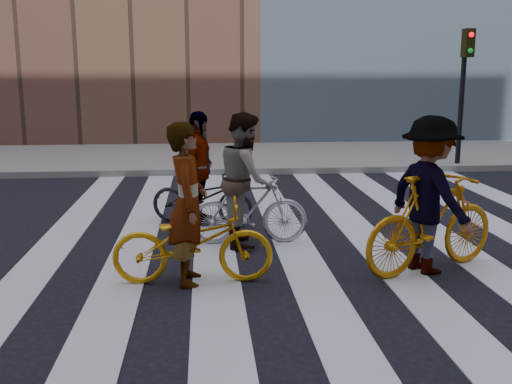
{
  "coord_description": "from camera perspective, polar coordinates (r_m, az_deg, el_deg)",
  "views": [
    {
      "loc": [
        -1.77,
        -8.58,
        2.39
      ],
      "look_at": [
        -0.99,
        0.3,
        0.56
      ],
      "focal_mm": 42.0,
      "sensor_mm": 36.0,
      "label": 1
    }
  ],
  "objects": [
    {
      "name": "ground",
      "position": [
        9.08,
        6.41,
        -3.75
      ],
      "size": [
        100.0,
        100.0,
        0.0
      ],
      "primitive_type": "plane",
      "color": "black",
      "rests_on": "ground"
    },
    {
      "name": "sidewalk_far",
      "position": [
        16.34,
        1.26,
        3.42
      ],
      "size": [
        100.0,
        5.0,
        0.15
      ],
      "primitive_type": "cube",
      "color": "gray",
      "rests_on": "ground"
    },
    {
      "name": "rider_right",
      "position": [
        7.34,
        16.2,
        -0.31
      ],
      "size": [
        1.12,
        1.39,
        1.87
      ],
      "primitive_type": "imported",
      "rotation": [
        0.0,
        0.0,
        1.98
      ],
      "color": "slate",
      "rests_on": "ground"
    },
    {
      "name": "zebra_crosswalk",
      "position": [
        9.08,
        6.41,
        -3.72
      ],
      "size": [
        8.25,
        10.0,
        0.01
      ],
      "color": "silver",
      "rests_on": "ground"
    },
    {
      "name": "bike_silver_mid",
      "position": [
        8.29,
        -0.67,
        -1.67
      ],
      "size": [
        1.64,
        0.47,
        0.98
      ],
      "primitive_type": "imported",
      "rotation": [
        0.0,
        0.0,
        1.57
      ],
      "color": "#B0B1BA",
      "rests_on": "ground"
    },
    {
      "name": "rider_left",
      "position": [
        6.71,
        -6.53,
        -1.16
      ],
      "size": [
        0.45,
        0.68,
        1.84
      ],
      "primitive_type": "imported",
      "rotation": [
        0.0,
        0.0,
        1.56
      ],
      "color": "slate",
      "rests_on": "ground"
    },
    {
      "name": "bike_yellow_right",
      "position": [
        7.43,
        16.42,
        -2.86
      ],
      "size": [
        2.04,
        1.31,
        1.19
      ],
      "primitive_type": "imported",
      "rotation": [
        0.0,
        0.0,
        1.98
      ],
      "color": "orange",
      "rests_on": "ground"
    },
    {
      "name": "rider_mid",
      "position": [
        8.2,
        -1.03,
        1.23
      ],
      "size": [
        0.7,
        0.9,
        1.83
      ],
      "primitive_type": "imported",
      "rotation": [
        0.0,
        0.0,
        1.57
      ],
      "color": "slate",
      "rests_on": "ground"
    },
    {
      "name": "bike_yellow_left",
      "position": [
        6.82,
        -6.02,
        -4.78
      ],
      "size": [
        1.82,
        0.66,
        0.95
      ],
      "primitive_type": "imported",
      "rotation": [
        0.0,
        0.0,
        1.56
      ],
      "color": "orange",
      "rests_on": "ground"
    },
    {
      "name": "bike_dark_rear",
      "position": [
        9.39,
        -5.17,
        -0.48
      ],
      "size": [
        1.76,
        1.12,
        0.87
      ],
      "primitive_type": "imported",
      "rotation": [
        0.0,
        0.0,
        1.22
      ],
      "color": "black",
      "rests_on": "ground"
    },
    {
      "name": "rider_rear",
      "position": [
        9.31,
        -5.52,
        2.23
      ],
      "size": [
        0.77,
        1.12,
        1.77
      ],
      "primitive_type": "imported",
      "rotation": [
        0.0,
        0.0,
        1.22
      ],
      "color": "slate",
      "rests_on": "ground"
    },
    {
      "name": "traffic_signal",
      "position": [
        15.21,
        19.25,
        10.52
      ],
      "size": [
        0.22,
        0.42,
        3.33
      ],
      "color": "black",
      "rests_on": "ground"
    }
  ]
}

